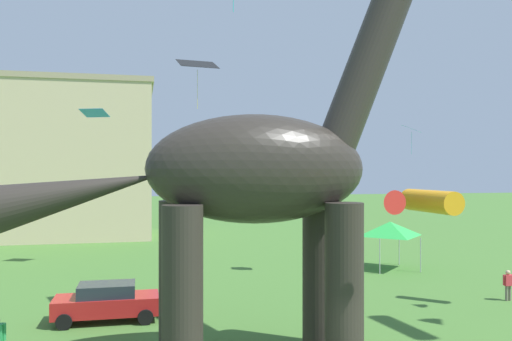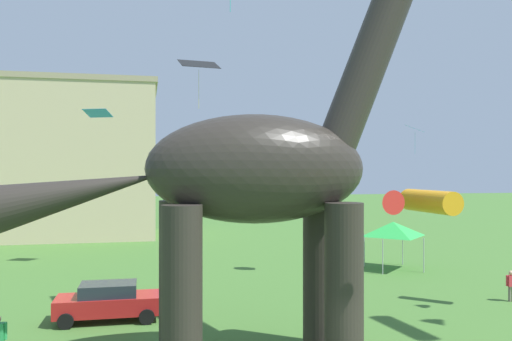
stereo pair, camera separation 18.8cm
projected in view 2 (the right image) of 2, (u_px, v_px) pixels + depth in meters
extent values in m
cylinder|color=#2D2823|center=(320.00, 273.00, 18.42)|extent=(1.20, 1.20, 5.20)
cylinder|color=#2D2823|center=(344.00, 287.00, 16.17)|extent=(1.20, 1.20, 5.20)
cylinder|color=#2D2823|center=(177.00, 279.00, 17.40)|extent=(1.20, 1.20, 5.20)
cylinder|color=#2D2823|center=(182.00, 295.00, 15.15)|extent=(1.20, 1.20, 5.20)
ellipsoid|color=#2D2823|center=(258.00, 169.00, 16.79)|extent=(7.12, 3.07, 3.50)
cylinder|color=#2D2823|center=(391.00, 4.00, 17.75)|extent=(5.11, 1.31, 10.13)
cone|color=#2D2823|center=(62.00, 196.00, 15.57)|extent=(6.25, 1.75, 2.97)
cube|color=red|center=(108.00, 304.00, 21.63)|extent=(4.20, 1.79, 0.72)
cube|color=#232B35|center=(108.00, 289.00, 21.63)|extent=(2.27, 1.57, 0.52)
cylinder|color=black|center=(147.00, 306.00, 22.82)|extent=(0.62, 0.22, 0.62)
cylinder|color=black|center=(147.00, 317.00, 21.07)|extent=(0.62, 0.22, 0.62)
cylinder|color=black|center=(72.00, 310.00, 22.18)|extent=(0.62, 0.22, 0.62)
cylinder|color=black|center=(66.00, 321.00, 20.44)|extent=(0.62, 0.22, 0.62)
cylinder|color=green|center=(5.00, 331.00, 16.55)|extent=(0.11, 0.11, 0.54)
cylinder|color=#6B6056|center=(509.00, 294.00, 24.80)|extent=(0.12, 0.12, 0.72)
cube|color=#D1333D|center=(511.00, 281.00, 24.82)|extent=(0.39, 0.24, 0.51)
sphere|color=tan|center=(511.00, 273.00, 24.82)|extent=(0.23, 0.23, 0.23)
cylinder|color=#D1333D|center=(507.00, 280.00, 24.77)|extent=(0.10, 0.10, 0.49)
cylinder|color=#B2B2B7|center=(403.00, 249.00, 34.55)|extent=(0.06, 0.06, 2.10)
cylinder|color=#B2B2B7|center=(424.00, 255.00, 31.91)|extent=(0.06, 0.06, 2.10)
cylinder|color=#B2B2B7|center=(364.00, 250.00, 34.00)|extent=(0.06, 0.06, 2.10)
cylinder|color=#B2B2B7|center=(383.00, 257.00, 31.35)|extent=(0.06, 0.06, 2.10)
pyramid|color=green|center=(393.00, 229.00, 32.96)|extent=(3.15, 3.15, 0.90)
cube|color=#19B2B7|center=(351.00, 98.00, 30.44)|extent=(0.81, 0.81, 0.58)
cube|color=red|center=(351.00, 106.00, 30.44)|extent=(0.81, 0.81, 0.58)
cube|color=#287AE5|center=(98.00, 113.00, 33.91)|extent=(1.96, 1.69, 0.43)
cube|color=black|center=(199.00, 64.00, 22.54)|extent=(1.82, 1.39, 0.52)
cylinder|color=yellow|center=(199.00, 89.00, 22.54)|extent=(0.01, 0.01, 1.68)
cylinder|color=orange|center=(429.00, 201.00, 13.75)|extent=(0.65, 2.14, 0.59)
cone|color=red|center=(389.00, 202.00, 13.48)|extent=(0.64, 0.55, 0.62)
cube|color=#19B2B7|center=(415.00, 129.00, 35.98)|extent=(1.80, 1.86, 0.46)
cylinder|color=#19B2B7|center=(415.00, 143.00, 35.98)|extent=(0.01, 0.01, 1.52)
cube|color=#CCB78E|center=(45.00, 162.00, 48.79)|extent=(20.17, 9.55, 14.08)
cube|color=tan|center=(45.00, 84.00, 48.81)|extent=(20.57, 9.74, 0.50)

